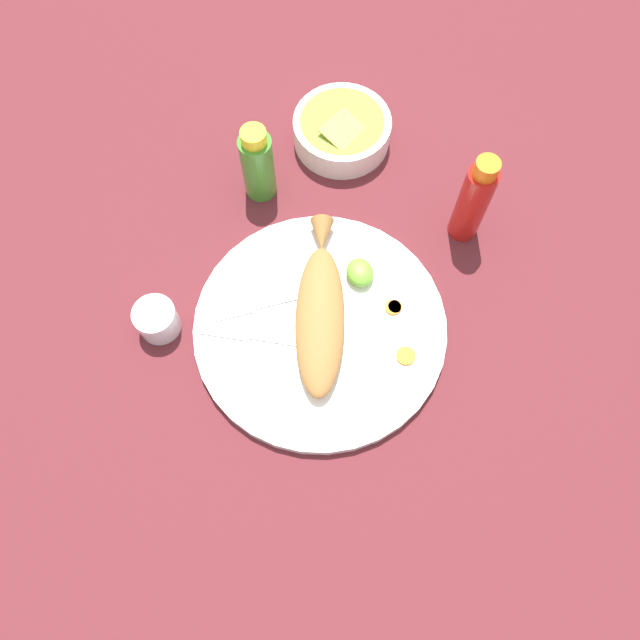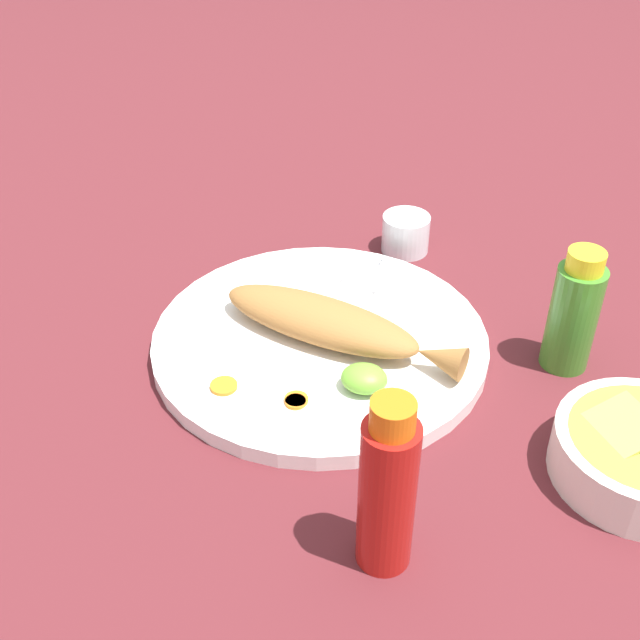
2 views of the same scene
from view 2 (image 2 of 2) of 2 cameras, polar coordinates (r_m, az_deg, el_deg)
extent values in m
plane|color=#561E23|center=(0.88, 0.00, -1.98)|extent=(4.00, 4.00, 0.00)
cylinder|color=white|center=(0.88, 0.00, -1.52)|extent=(0.36, 0.36, 0.02)
ellipsoid|color=#996633|center=(0.86, 0.00, 0.00)|extent=(0.24, 0.13, 0.04)
cone|color=#996633|center=(0.82, 8.52, -2.67)|extent=(0.06, 0.05, 0.04)
cube|color=silver|center=(0.91, -0.17, 1.01)|extent=(0.06, 0.11, 0.00)
cube|color=silver|center=(0.97, 3.06, 3.56)|extent=(0.04, 0.07, 0.00)
cube|color=silver|center=(0.89, 3.70, -0.19)|extent=(0.01, 0.11, 0.00)
cube|color=silver|center=(0.96, 4.57, 3.04)|extent=(0.02, 0.07, 0.00)
cylinder|color=orange|center=(0.81, -6.86, -4.68)|extent=(0.03, 0.03, 0.00)
cylinder|color=orange|center=(0.79, -2.01, -5.64)|extent=(0.02, 0.02, 0.00)
cylinder|color=orange|center=(0.79, -1.93, -5.82)|extent=(0.02, 0.02, 0.00)
ellipsoid|color=#6BB233|center=(0.80, 3.16, -4.18)|extent=(0.05, 0.04, 0.03)
cylinder|color=#B21914|center=(0.63, 4.78, -12.39)|extent=(0.05, 0.05, 0.14)
cylinder|color=orange|center=(0.57, 5.20, -6.83)|extent=(0.03, 0.03, 0.02)
cylinder|color=#3D8428|center=(0.87, 17.52, 0.12)|extent=(0.05, 0.05, 0.12)
cylinder|color=yellow|center=(0.83, 18.38, 3.99)|extent=(0.04, 0.04, 0.02)
cylinder|color=silver|center=(1.04, 6.11, 6.14)|extent=(0.06, 0.06, 0.05)
cylinder|color=white|center=(1.05, 6.06, 5.50)|extent=(0.05, 0.05, 0.02)
cube|color=gold|center=(0.76, 20.25, -7.33)|extent=(0.09, 0.09, 0.02)
camera|label=1|loc=(0.94, -30.94, 51.94)|focal=35.00mm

